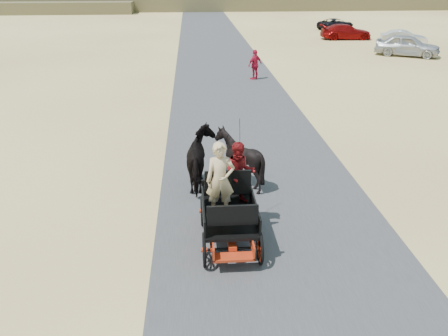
{
  "coord_description": "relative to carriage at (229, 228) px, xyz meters",
  "views": [
    {
      "loc": [
        -1.97,
        -8.68,
        6.03
      ],
      "look_at": [
        -1.2,
        1.75,
        1.2
      ],
      "focal_mm": 35.0,
      "sensor_mm": 36.0,
      "label": 1
    }
  ],
  "objects": [
    {
      "name": "ground",
      "position": [
        1.2,
        -0.15,
        -0.36
      ],
      "size": [
        140.0,
        140.0,
        0.0
      ],
      "primitive_type": "plane",
      "color": "tan"
    },
    {
      "name": "road",
      "position": [
        1.2,
        -0.15,
        -0.35
      ],
      "size": [
        6.0,
        140.0,
        0.01
      ],
      "primitive_type": "cube",
      "color": "#38383A",
      "rests_on": "ground"
    },
    {
      "name": "passenger_woman",
      "position": [
        0.3,
        0.6,
        1.15
      ],
      "size": [
        0.77,
        0.6,
        1.58
      ],
      "primitive_type": "imported",
      "color": "#660C0F",
      "rests_on": "carriage"
    },
    {
      "name": "car_b",
      "position": [
        17.03,
        27.67,
        0.26
      ],
      "size": [
        3.96,
        2.46,
        1.23
      ],
      "primitive_type": "imported",
      "rotation": [
        0.0,
        0.0,
        1.24
      ],
      "color": "silver",
      "rests_on": "ground"
    },
    {
      "name": "car_a",
      "position": [
        15.17,
        23.06,
        0.41
      ],
      "size": [
        4.83,
        3.8,
        1.54
      ],
      "primitive_type": "imported",
      "rotation": [
        0.0,
        0.0,
        1.06
      ],
      "color": "#B2B2B7",
      "rests_on": "ground"
    },
    {
      "name": "carriage",
      "position": [
        0.0,
        0.0,
        0.0
      ],
      "size": [
        1.3,
        2.4,
        0.72
      ],
      "primitive_type": null,
      "color": "black",
      "rests_on": "ground"
    },
    {
      "name": "pedestrian",
      "position": [
        2.92,
        16.52,
        0.5
      ],
      "size": [
        1.06,
        0.93,
        1.73
      ],
      "primitive_type": "imported",
      "rotation": [
        0.0,
        0.0,
        3.77
      ],
      "color": "#B41433",
      "rests_on": "ground"
    },
    {
      "name": "car_c",
      "position": [
        13.35,
        31.47,
        0.3
      ],
      "size": [
        4.63,
        2.05,
        1.32
      ],
      "primitive_type": "imported",
      "rotation": [
        0.0,
        0.0,
        1.53
      ],
      "color": "maroon",
      "rests_on": "ground"
    },
    {
      "name": "ridge_far",
      "position": [
        1.2,
        61.85,
        0.84
      ],
      "size": [
        140.0,
        6.0,
        2.4
      ],
      "primitive_type": "cube",
      "color": "brown",
      "rests_on": "ground"
    },
    {
      "name": "horse_left",
      "position": [
        -0.55,
        3.0,
        0.49
      ],
      "size": [
        0.91,
        2.01,
        1.7
      ],
      "primitive_type": "imported",
      "rotation": [
        0.0,
        0.0,
        3.14
      ],
      "color": "black",
      "rests_on": "ground"
    },
    {
      "name": "car_d",
      "position": [
        14.55,
        38.27,
        0.2
      ],
      "size": [
        4.46,
        3.49,
        1.13
      ],
      "primitive_type": "imported",
      "rotation": [
        0.0,
        0.0,
        2.04
      ],
      "color": "black",
      "rests_on": "ground"
    },
    {
      "name": "horse_right",
      "position": [
        0.55,
        3.0,
        0.49
      ],
      "size": [
        1.37,
        1.54,
        1.7
      ],
      "primitive_type": "imported",
      "rotation": [
        0.0,
        0.0,
        3.14
      ],
      "color": "black",
      "rests_on": "ground"
    },
    {
      "name": "driver_man",
      "position": [
        -0.2,
        0.05,
        1.26
      ],
      "size": [
        0.66,
        0.43,
        1.8
      ],
      "primitive_type": "imported",
      "color": "tan",
      "rests_on": "carriage"
    }
  ]
}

